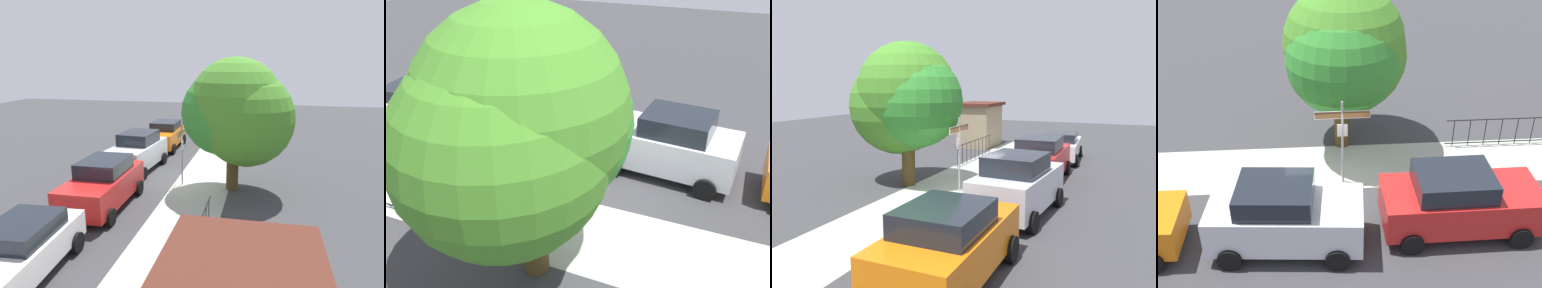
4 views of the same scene
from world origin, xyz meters
The scene contains 7 objects.
ground_plane centered at (0.00, 0.00, 0.00)m, with size 60.00×60.00×0.00m, color #38383A.
sidewalk_strip centered at (2.00, 1.30, 0.00)m, with size 24.00×2.60×0.00m, color #A5AB9C.
street_sign centered at (0.47, 0.40, 1.99)m, with size 1.69×0.07×2.90m.
shade_tree centered at (0.67, 2.82, 3.49)m, with size 4.19×4.85×5.83m.
car_silver centered at (-1.24, -2.41, 0.99)m, with size 4.21×2.34×1.99m.
car_red centered at (3.55, -2.06, 0.96)m, with size 4.39×2.13×1.90m.
iron_fence centered at (6.84, 2.30, 0.56)m, with size 5.19×0.04×1.07m.
Camera 4 is at (-0.26, -12.85, 9.58)m, focal length 47.01 mm.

